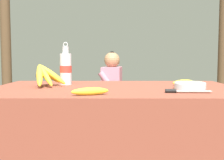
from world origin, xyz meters
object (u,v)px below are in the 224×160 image
Objects in this scene: serving_bowl at (190,85)px; support_post_near at (5,30)px; loose_banana_front at (90,91)px; knife at (181,91)px; support_post_far at (224,30)px; loose_banana_side at (183,82)px; seated_vendor at (108,91)px; banana_bunch_green at (158,102)px; banana_bunch_ripe at (46,75)px; water_bottle at (66,68)px; wooden_bench at (114,112)px.

support_post_near is (-1.78, 1.90, 0.49)m from serving_bowl.
loose_banana_front is 0.46m from knife.
loose_banana_side is at bearing -118.15° from support_post_far.
seated_vendor reaches higher than serving_bowl.
banana_bunch_green is 2.05m from support_post_near.
water_bottle reaches higher than banana_bunch_ripe.
serving_bowl is 1.69m from wooden_bench.
banana_bunch_ripe is at bearing -135.08° from support_post_far.
support_post_near reaches higher than serving_bowl.
banana_bunch_green is (0.07, 1.57, -0.35)m from serving_bowl.
loose_banana_side is at bearing 40.10° from loose_banana_front.
serving_bowl reaches higher than banana_bunch_green.
support_post_far reaches higher than loose_banana_front.
seated_vendor is at bearing 108.09° from serving_bowl.
water_bottle is at bearing 148.28° from knife.
serving_bowl is at bearing 63.68° from knife.
support_post_near is at bearing 117.46° from banana_bunch_ripe.
wooden_bench is (-0.34, 1.74, -0.46)m from knife.
support_post_far is (0.85, 0.33, 0.84)m from banana_bunch_green.
banana_bunch_green is 0.10× the size of support_post_far.
wooden_bench is at bearing 73.40° from banana_bunch_ripe.
loose_banana_side is at bearing -92.31° from banana_bunch_green.
serving_bowl is 0.61m from loose_banana_front.
seated_vendor reaches higher than banana_bunch_ripe.
loose_banana_front is 1.07× the size of loose_banana_side.
seated_vendor is 3.92× the size of banana_bunch_green.
support_post_far is at bearing 0.00° from support_post_near.
support_post_far reaches higher than banana_bunch_ripe.
water_bottle reaches higher than loose_banana_side.
water_bottle is 0.79m from knife.
loose_banana_front is (0.20, -0.51, -0.09)m from water_bottle.
water_bottle is at bearing 162.18° from serving_bowl.
banana_bunch_green is at bearing 87.69° from loose_banana_side.
banana_bunch_green is (0.16, 1.75, -0.34)m from knife.
wooden_bench is at bearing 76.35° from water_bottle.
loose_banana_front is (0.31, -0.40, -0.05)m from banana_bunch_ripe.
water_bottle is at bearing -58.28° from support_post_near.
loose_banana_front is 0.18× the size of seated_vendor.
serving_bowl is at bearing -93.32° from loose_banana_side.
wooden_bench is (0.43, 1.43, -0.52)m from banana_bunch_ripe.
wooden_bench is at bearing 105.30° from serving_bowl.
water_bottle is 2.39m from support_post_far.
seated_vendor is 0.40× the size of support_post_near.
knife reaches higher than banana_bunch_green.
water_bottle is 1.62× the size of loose_banana_side.
banana_bunch_ripe is at bearing 127.77° from loose_banana_front.
loose_banana_front reaches higher than wooden_bench.
banana_bunch_ripe is at bearing -62.54° from support_post_near.
knife is 1.79m from banana_bunch_green.
seated_vendor reaches higher than loose_banana_front.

